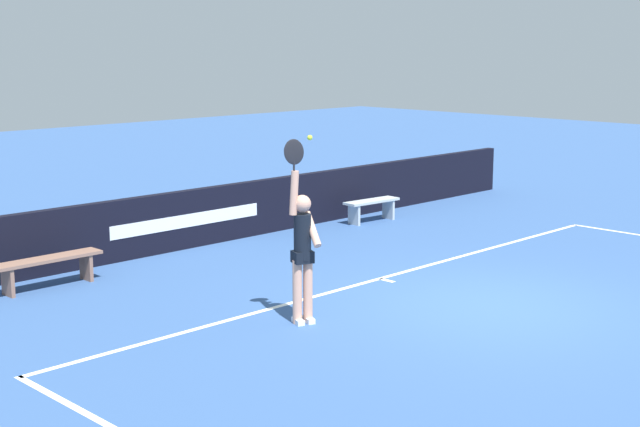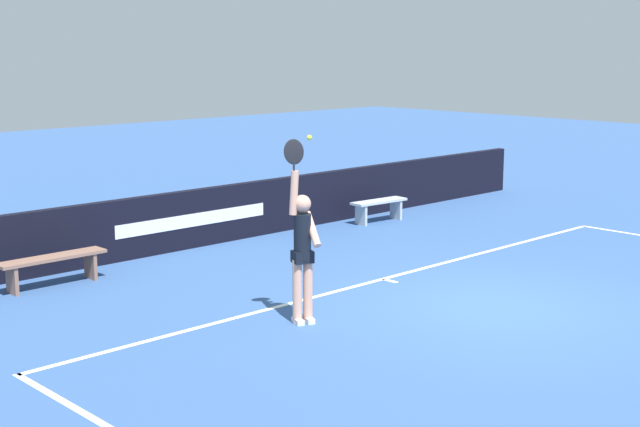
% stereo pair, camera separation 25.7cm
% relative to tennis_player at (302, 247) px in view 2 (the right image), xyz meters
% --- Properties ---
extents(ground_plane, '(60.00, 60.00, 0.00)m').
position_rel_tennis_player_xyz_m(ground_plane, '(2.49, -1.33, -1.05)').
color(ground_plane, '#32538A').
extents(court_lines, '(12.45, 5.94, 0.00)m').
position_rel_tennis_player_xyz_m(court_lines, '(2.49, -2.11, -1.04)').
color(court_lines, white).
rests_on(court_lines, ground).
extents(back_wall, '(17.80, 0.18, 1.08)m').
position_rel_tennis_player_xyz_m(back_wall, '(2.49, 4.80, -0.51)').
color(back_wall, black).
rests_on(back_wall, ground).
extents(tennis_player, '(0.48, 0.47, 2.52)m').
position_rel_tennis_player_xyz_m(tennis_player, '(0.00, 0.00, 0.00)').
color(tennis_player, tan).
rests_on(tennis_player, ground).
extents(tennis_ball, '(0.07, 0.07, 0.07)m').
position_rel_tennis_player_xyz_m(tennis_ball, '(-0.12, -0.27, 1.50)').
color(tennis_ball, '#C9E731').
extents(courtside_bench_near, '(1.74, 0.36, 0.48)m').
position_rel_tennis_player_xyz_m(courtside_bench_near, '(-1.55, 4.05, -0.67)').
color(courtside_bench_near, '#876150').
rests_on(courtside_bench_near, ground).
extents(courtside_bench_far, '(1.35, 0.46, 0.47)m').
position_rel_tennis_player_xyz_m(courtside_bench_far, '(5.93, 4.05, -0.69)').
color(courtside_bench_far, '#ACB6BC').
rests_on(courtside_bench_far, ground).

